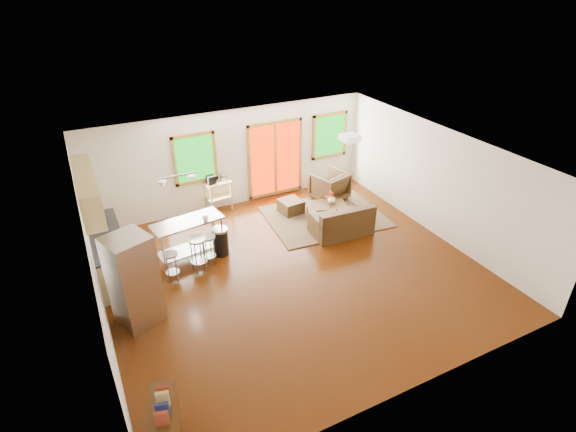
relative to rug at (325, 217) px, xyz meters
name	(u,v)px	position (x,y,z in m)	size (l,w,h in m)	color
floor	(294,272)	(-1.78, -1.74, -0.02)	(7.50, 7.00, 0.02)	#321302
ceiling	(295,156)	(-1.78, -1.74, 2.60)	(7.50, 7.00, 0.02)	white
back_wall	(233,159)	(-1.78, 1.77, 1.29)	(7.50, 0.02, 2.60)	beige
left_wall	(94,268)	(-5.54, -1.74, 1.29)	(0.02, 7.00, 2.60)	beige
right_wall	(439,182)	(1.98, -1.74, 1.29)	(0.02, 7.00, 2.60)	beige
front_wall	(412,330)	(-1.78, -5.25, 1.29)	(7.50, 0.02, 2.60)	beige
window_left	(195,159)	(-2.78, 1.72, 1.49)	(1.10, 0.05, 1.30)	#0C5710
french_doors	(275,159)	(-0.58, 1.72, 1.09)	(1.60, 0.05, 2.10)	#B41A00
window_right	(330,135)	(1.12, 1.72, 1.49)	(1.10, 0.05, 1.30)	#0C5710
rug	(325,217)	(0.00, 0.00, 0.00)	(2.90, 2.23, 0.03)	#415436
loveseat	(342,223)	(-0.06, -0.88, 0.29)	(1.47, 0.90, 0.76)	#31210F
coffee_table	(326,206)	(0.00, -0.04, 0.32)	(1.12, 0.89, 0.39)	#321D0A
armchair	(329,185)	(0.63, 0.83, 0.43)	(0.86, 0.80, 0.88)	#31210F
ottoman	(291,206)	(-0.67, 0.61, 0.17)	(0.54, 0.54, 0.36)	#31210F
vase	(332,199)	(0.16, -0.04, 0.50)	(0.21, 0.22, 0.32)	silver
book	(327,194)	(0.17, 0.19, 0.53)	(0.21, 0.03, 0.29)	maroon
cabinets	(103,235)	(-5.27, -0.04, 0.91)	(0.64, 2.24, 2.30)	tan
refrigerator	(134,280)	(-4.97, -1.77, 0.86)	(0.90, 0.89, 1.75)	#B7BABC
island	(189,233)	(-3.59, -0.28, 0.64)	(1.57, 0.81, 0.95)	#B7BABC
cup	(205,218)	(-3.24, -0.43, 1.00)	(0.12, 0.10, 0.12)	white
bar_stool_a	(171,260)	(-4.15, -0.89, 0.47)	(0.36, 0.36, 0.65)	#B7BABC
bar_stool_b	(197,247)	(-3.57, -0.80, 0.58)	(0.43, 0.43, 0.80)	#B7BABC
bar_stool_c	(208,243)	(-3.30, -0.66, 0.51)	(0.37, 0.37, 0.70)	#B7BABC
trash_can	(220,241)	(-2.94, -0.41, 0.32)	(0.45, 0.45, 0.66)	black
kitchen_cart	(217,186)	(-2.31, 1.60, 0.69)	(0.73, 0.52, 1.03)	tan
bookshelf	(164,424)	(-5.13, -4.46, 0.38)	(0.54, 0.90, 1.00)	#321D0A
ceiling_flush	(350,138)	(-0.18, -1.14, 2.52)	(0.35, 0.35, 0.12)	white
pendant_light	(177,181)	(-3.68, -0.24, 1.88)	(0.80, 0.18, 0.79)	gray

